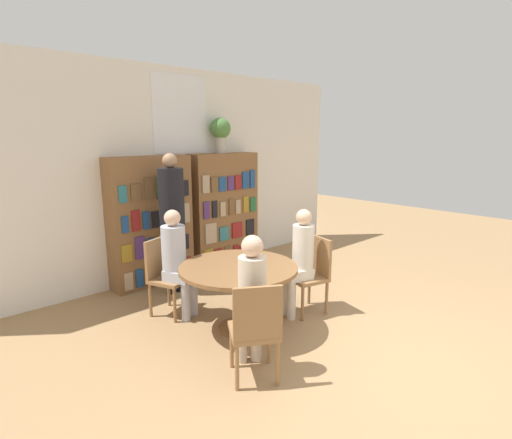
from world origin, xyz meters
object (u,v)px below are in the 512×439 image
object	(u,v)px
chair_far_side	(312,271)
flower_vase	(220,131)
chair_left_side	(165,272)
seated_reader_back	(251,296)
chair_near_camera	(255,327)
bookshelf_left	(151,222)
librarian_standing	(172,208)
seated_reader_right	(300,256)
seated_reader_left	(177,257)
reading_table	(238,276)
bookshelf_right	(224,210)

from	to	relation	value
chair_far_side	flower_vase	bearing A→B (deg)	5.45
chair_left_side	seated_reader_back	world-z (taller)	seated_reader_back
chair_near_camera	chair_left_side	bearing A→B (deg)	117.00
bookshelf_left	librarian_standing	xyz separation A→B (m)	(0.04, -0.50, 0.25)
chair_near_camera	seated_reader_right	distance (m)	1.43
seated_reader_left	chair_left_side	bearing A→B (deg)	-90.00
reading_table	seated_reader_right	xyz separation A→B (m)	(0.76, -0.19, 0.10)
bookshelf_right	flower_vase	xyz separation A→B (m)	(-0.04, 0.00, 1.23)
librarian_standing	reading_table	bearing A→B (deg)	-91.99
seated_reader_right	librarian_standing	distance (m)	1.77
bookshelf_left	seated_reader_back	world-z (taller)	bookshelf_left
bookshelf_right	chair_near_camera	world-z (taller)	bookshelf_right
chair_near_camera	librarian_standing	world-z (taller)	librarian_standing
flower_vase	chair_far_side	xyz separation A→B (m)	(-0.32, -2.11, -1.63)
bookshelf_left	reading_table	size ratio (longest dim) A/B	1.43
bookshelf_left	chair_left_side	world-z (taller)	bookshelf_left
bookshelf_left	chair_far_side	world-z (taller)	bookshelf_left
bookshelf_left	flower_vase	xyz separation A→B (m)	(1.24, 0.00, 1.23)
reading_table	chair_left_side	bearing A→B (deg)	112.02
flower_vase	chair_left_side	size ratio (longest dim) A/B	0.60
chair_far_side	seated_reader_left	world-z (taller)	seated_reader_left
bookshelf_left	librarian_standing	bearing A→B (deg)	-85.69
chair_far_side	chair_near_camera	bearing A→B (deg)	126.00
chair_near_camera	seated_reader_back	size ratio (longest dim) A/B	0.71
seated_reader_right	seated_reader_back	world-z (taller)	seated_reader_back
bookshelf_left	reading_table	distance (m)	1.89
bookshelf_right	chair_left_side	world-z (taller)	bookshelf_right
chair_near_camera	seated_reader_left	size ratio (longest dim) A/B	0.72
flower_vase	chair_left_side	xyz separation A→B (m)	(-1.61, -0.98, -1.63)
seated_reader_left	seated_reader_back	xyz separation A→B (m)	(-0.12, -1.39, -0.01)
bookshelf_left	chair_left_side	distance (m)	1.12
bookshelf_right	flower_vase	size ratio (longest dim) A/B	3.34
flower_vase	chair_far_side	world-z (taller)	flower_vase
bookshelf_right	reading_table	xyz separation A→B (m)	(-1.29, -1.87, -0.29)
chair_far_side	seated_reader_left	bearing A→B (deg)	65.98
librarian_standing	bookshelf_left	bearing A→B (deg)	94.31
reading_table	flower_vase	bearing A→B (deg)	56.32
flower_vase	seated_reader_back	world-z (taller)	flower_vase
bookshelf_right	chair_left_side	distance (m)	1.96
bookshelf_right	librarian_standing	size ratio (longest dim) A/B	0.97
chair_left_side	bookshelf_right	bearing A→B (deg)	-171.40
seated_reader_left	flower_vase	bearing A→B (deg)	-165.38
bookshelf_right	seated_reader_back	size ratio (longest dim) A/B	1.43
reading_table	chair_near_camera	size ratio (longest dim) A/B	1.40
chair_far_side	seated_reader_back	distance (m)	1.43
seated_reader_left	bookshelf_right	bearing A→B (deg)	-166.22
flower_vase	librarian_standing	size ratio (longest dim) A/B	0.29
bookshelf_right	seated_reader_right	xyz separation A→B (m)	(-0.54, -2.06, -0.19)
flower_vase	chair_far_side	bearing A→B (deg)	-98.52
bookshelf_right	chair_near_camera	bearing A→B (deg)	-123.84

